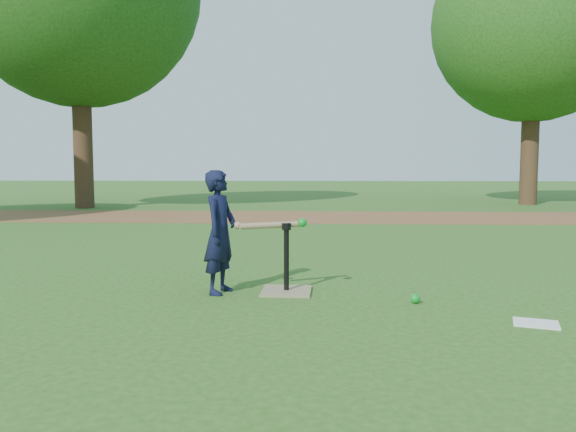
{
  "coord_description": "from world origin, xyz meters",
  "views": [
    {
      "loc": [
        0.19,
        -4.84,
        1.1
      ],
      "look_at": [
        -0.05,
        0.32,
        0.65
      ],
      "focal_mm": 35.0,
      "sensor_mm": 36.0,
      "label": 1
    }
  ],
  "objects": [
    {
      "name": "wiffle_ball_ground",
      "position": [
        1.01,
        -0.34,
        0.04
      ],
      "size": [
        0.08,
        0.08,
        0.08
      ],
      "primitive_type": "sphere",
      "color": "#0D8F23",
      "rests_on": "ground"
    },
    {
      "name": "ground",
      "position": [
        0.0,
        0.0,
        0.0
      ],
      "size": [
        80.0,
        80.0,
        0.0
      ],
      "primitive_type": "plane",
      "color": "#285116",
      "rests_on": "ground"
    },
    {
      "name": "tree_right",
      "position": [
        6.5,
        12.0,
        5.29
      ],
      "size": [
        5.8,
        5.8,
        8.21
      ],
      "color": "#382316",
      "rests_on": "ground"
    },
    {
      "name": "child",
      "position": [
        -0.63,
        -0.03,
        0.54
      ],
      "size": [
        0.35,
        0.45,
        1.08
      ],
      "primitive_type": "imported",
      "rotation": [
        0.0,
        0.0,
        1.31
      ],
      "color": "black",
      "rests_on": "ground"
    },
    {
      "name": "swing_action",
      "position": [
        -0.15,
        -0.01,
        0.6
      ],
      "size": [
        0.63,
        0.31,
        0.1
      ],
      "color": "tan",
      "rests_on": "ground"
    },
    {
      "name": "dirt_strip",
      "position": [
        0.0,
        7.5,
        0.01
      ],
      "size": [
        24.0,
        3.0,
        0.01
      ],
      "primitive_type": "cube",
      "color": "brown",
      "rests_on": "ground"
    },
    {
      "name": "batting_tee",
      "position": [
        -0.05,
        0.02,
        0.11
      ],
      "size": [
        0.45,
        0.45,
        0.61
      ],
      "color": "#8D7C59",
      "rests_on": "ground"
    },
    {
      "name": "clipboard",
      "position": [
        1.75,
        -0.91,
        0.01
      ],
      "size": [
        0.36,
        0.31,
        0.01
      ],
      "primitive_type": "cube",
      "rotation": [
        0.0,
        0.0,
        -0.31
      ],
      "color": "white",
      "rests_on": "ground"
    }
  ]
}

